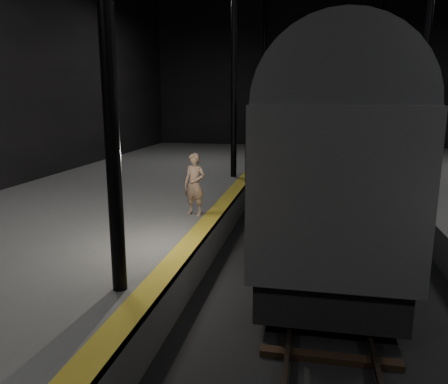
# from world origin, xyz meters

# --- Properties ---
(ground) EXTENTS (44.00, 44.00, 0.00)m
(ground) POSITION_xyz_m (0.00, 0.00, 0.00)
(ground) COLOR black
(ground) RESTS_ON ground
(platform_left) EXTENTS (9.00, 43.80, 1.00)m
(platform_left) POSITION_xyz_m (-7.50, 0.00, 0.50)
(platform_left) COLOR #575754
(platform_left) RESTS_ON ground
(tactile_strip) EXTENTS (0.50, 43.80, 0.01)m
(tactile_strip) POSITION_xyz_m (-3.25, 0.00, 1.00)
(tactile_strip) COLOR olive
(tactile_strip) RESTS_ON platform_left
(track) EXTENTS (2.40, 43.00, 0.24)m
(track) POSITION_xyz_m (0.00, 0.00, 0.07)
(track) COLOR #3F3328
(track) RESTS_ON ground
(train) EXTENTS (3.19, 21.31, 5.70)m
(train) POSITION_xyz_m (-0.00, 6.96, 3.18)
(train) COLOR #9E9FA5
(train) RESTS_ON ground
(woman) EXTENTS (0.77, 0.60, 1.85)m
(woman) POSITION_xyz_m (-3.80, 1.33, 1.93)
(woman) COLOR tan
(woman) RESTS_ON platform_left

